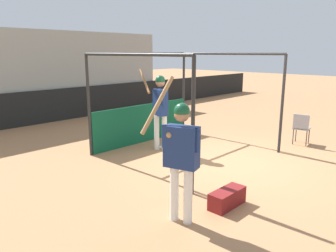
{
  "coord_description": "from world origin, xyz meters",
  "views": [
    {
      "loc": [
        -6.09,
        -3.82,
        2.46
      ],
      "look_at": [
        -1.61,
        0.5,
        1.04
      ],
      "focal_mm": 35.0,
      "sensor_mm": 36.0,
      "label": 1
    }
  ],
  "objects_px": {
    "folding_chair": "(301,126)",
    "equipment_bag": "(227,198)",
    "player_batter": "(160,105)",
    "player_waiting": "(181,151)"
  },
  "relations": [
    {
      "from": "player_waiting",
      "to": "equipment_bag",
      "type": "xyz_separation_m",
      "value": [
        0.89,
        -0.23,
        -0.94
      ]
    },
    {
      "from": "folding_chair",
      "to": "equipment_bag",
      "type": "relative_size",
      "value": 1.2
    },
    {
      "from": "player_waiting",
      "to": "equipment_bag",
      "type": "relative_size",
      "value": 3.03
    },
    {
      "from": "player_batter",
      "to": "equipment_bag",
      "type": "xyz_separation_m",
      "value": [
        -1.44,
        -3.01,
        -1.02
      ]
    },
    {
      "from": "equipment_bag",
      "to": "player_batter",
      "type": "bearing_deg",
      "value": 64.37
    },
    {
      "from": "player_waiting",
      "to": "folding_chair",
      "type": "relative_size",
      "value": 2.52
    },
    {
      "from": "player_batter",
      "to": "folding_chair",
      "type": "height_order",
      "value": "player_batter"
    },
    {
      "from": "folding_chair",
      "to": "player_batter",
      "type": "bearing_deg",
      "value": -139.31
    },
    {
      "from": "player_batter",
      "to": "player_waiting",
      "type": "height_order",
      "value": "player_waiting"
    },
    {
      "from": "player_batter",
      "to": "player_waiting",
      "type": "relative_size",
      "value": 0.96
    }
  ]
}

